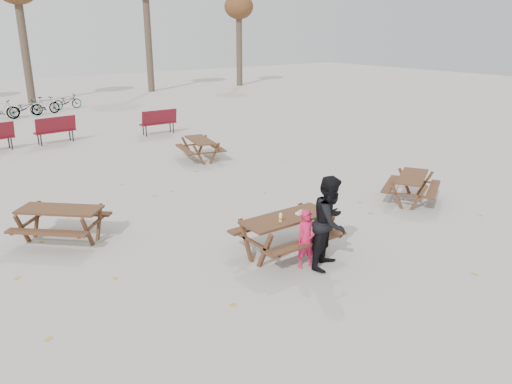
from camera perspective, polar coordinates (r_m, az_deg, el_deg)
ground at (r=9.83m, az=3.47°, el=-7.03°), size 80.00×80.00×0.00m
main_picnic_table at (r=9.60m, az=3.53°, el=-3.86°), size 1.80×1.45×0.78m
food_tray at (r=9.66m, az=5.09°, el=-2.43°), size 0.18×0.11×0.03m
bread_roll at (r=9.65m, az=5.10°, el=-2.20°), size 0.14×0.06×0.05m
soda_bottle at (r=9.25m, az=2.82°, el=-2.98°), size 0.07×0.07×0.17m
child at (r=9.13m, az=5.81°, el=-5.36°), size 0.46×0.36×1.10m
adult at (r=9.10m, az=8.49°, el=-3.43°), size 1.04×0.95×1.73m
picnic_table_east at (r=13.17m, az=17.32°, el=0.38°), size 1.98×1.87×0.67m
picnic_table_north at (r=10.99m, az=-21.36°, el=-3.50°), size 2.12×2.10×0.71m
picnic_table_far at (r=16.72m, az=-6.36°, el=4.86°), size 1.59×1.83×0.69m
park_bench_row at (r=19.80m, az=-23.56°, el=6.06°), size 9.98×1.98×1.03m
fallen_leaves at (r=11.96m, az=-2.31°, el=-2.27°), size 11.00×11.00×0.01m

